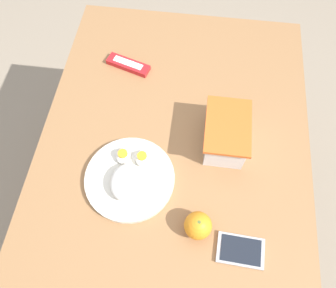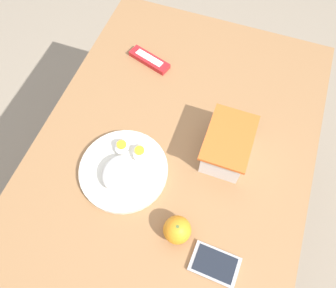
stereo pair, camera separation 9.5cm
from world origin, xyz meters
name	(u,v)px [view 1 (the left image)]	position (x,y,z in m)	size (l,w,h in m)	color
ground_plane	(170,224)	(0.00, 0.00, 0.00)	(10.00, 10.00, 0.00)	gray
table	(171,176)	(0.00, 0.00, 0.63)	(1.26, 0.81, 0.71)	#996B42
food_container	(225,135)	(-0.10, 0.15, 0.76)	(0.18, 0.13, 0.10)	white
orange_fruit	(198,226)	(0.17, 0.09, 0.75)	(0.07, 0.07, 0.07)	orange
rice_plate	(129,178)	(0.06, -0.11, 0.73)	(0.25, 0.25, 0.06)	silver
candy_bar	(128,65)	(-0.35, -0.19, 0.72)	(0.09, 0.15, 0.02)	red
cell_phone	(240,250)	(0.21, 0.21, 0.72)	(0.08, 0.12, 0.01)	#ADADB2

